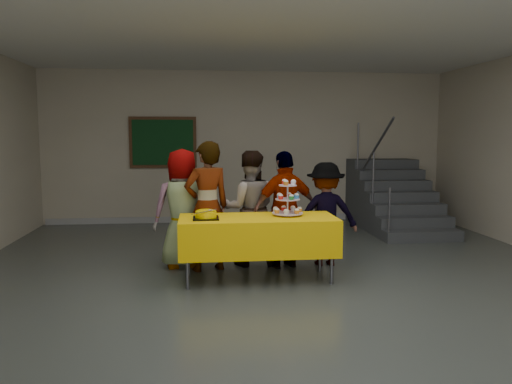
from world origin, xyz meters
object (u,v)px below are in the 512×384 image
at_px(schoolchild_e, 325,214).
at_px(noticeboard, 163,142).
at_px(cupcake_stand, 288,202).
at_px(schoolchild_d, 286,210).
at_px(schoolchild_c, 249,208).
at_px(schoolchild_b, 207,206).
at_px(schoolchild_a, 183,208).
at_px(bear_cake, 206,214).
at_px(staircase, 391,201).
at_px(bake_table, 258,235).

relative_size(schoolchild_e, noticeboard, 1.07).
bearing_deg(cupcake_stand, schoolchild_d, 83.09).
bearing_deg(schoolchild_c, schoolchild_b, 21.67).
bearing_deg(schoolchild_a, bear_cake, 100.37).
xyz_separation_m(schoolchild_d, staircase, (2.52, 2.70, -0.28)).
bearing_deg(schoolchild_e, staircase, -126.03).
distance_m(bear_cake, staircase, 4.88).
bearing_deg(cupcake_stand, noticeboard, 113.97).
distance_m(schoolchild_a, schoolchild_c, 0.89).
relative_size(cupcake_stand, schoolchild_c, 0.29).
bearing_deg(bake_table, schoolchild_b, 140.07).
distance_m(bake_table, schoolchild_b, 0.83).
distance_m(bake_table, staircase, 4.39).
xyz_separation_m(cupcake_stand, schoolchild_d, (0.06, 0.47, -0.16)).
bearing_deg(noticeboard, schoolchild_d, -62.54).
xyz_separation_m(bake_table, schoolchild_e, (0.98, 0.60, 0.14)).
relative_size(schoolchild_d, noticeboard, 1.19).
xyz_separation_m(schoolchild_b, noticeboard, (-0.81, 3.58, 0.76)).
xyz_separation_m(cupcake_stand, schoolchild_a, (-1.29, 0.62, -0.15)).
bearing_deg(schoolchild_d, cupcake_stand, 68.21).
xyz_separation_m(bake_table, schoolchild_c, (-0.03, 0.72, 0.22)).
bearing_deg(schoolchild_e, noticeboard, -54.91).
height_order(schoolchild_b, schoolchild_c, schoolchild_b).
distance_m(bake_table, schoolchild_a, 1.18).
bearing_deg(schoolchild_c, staircase, -138.57).
bearing_deg(cupcake_stand, schoolchild_b, 156.57).
xyz_separation_m(bake_table, schoolchild_b, (-0.60, 0.50, 0.28)).
relative_size(bake_table, schoolchild_e, 1.35).
bearing_deg(bake_table, staircase, 47.75).
height_order(schoolchild_a, schoolchild_d, schoolchild_a).
relative_size(schoolchild_b, schoolchild_c, 1.08).
distance_m(bake_table, schoolchild_e, 1.16).
height_order(bear_cake, noticeboard, noticeboard).
xyz_separation_m(schoolchild_e, staircase, (1.97, 2.64, -0.21)).
xyz_separation_m(staircase, noticeboard, (-4.36, 0.84, 1.11)).
bearing_deg(noticeboard, bake_table, -71.01).
bearing_deg(bear_cake, bake_table, 5.31).
bearing_deg(schoolchild_b, schoolchild_d, 161.68).
distance_m(schoolchild_d, staircase, 3.70).
bearing_deg(staircase, schoolchild_d, -133.01).
height_order(schoolchild_b, staircase, staircase).
bearing_deg(cupcake_stand, bake_table, -167.96).
distance_m(staircase, noticeboard, 4.57).
height_order(schoolchild_d, staircase, staircase).
relative_size(bake_table, cupcake_stand, 4.22).
distance_m(cupcake_stand, staircase, 4.11).
bearing_deg(staircase, bake_table, -132.25).
bearing_deg(staircase, noticeboard, 169.14).
xyz_separation_m(schoolchild_c, staircase, (2.98, 2.53, -0.28)).
bearing_deg(schoolchild_c, cupcake_stand, 123.60).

